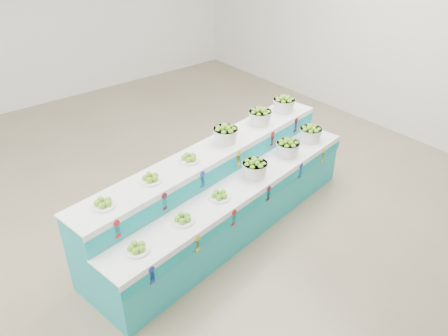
{
  "coord_description": "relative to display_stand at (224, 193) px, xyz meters",
  "views": [
    {
      "loc": [
        -1.95,
        -3.93,
        3.69
      ],
      "look_at": [
        0.92,
        -0.39,
        0.87
      ],
      "focal_mm": 35.83,
      "sensor_mm": 36.0,
      "label": 1
    }
  ],
  "objects": [
    {
      "name": "basket_lower_left",
      "position": [
        0.33,
        -0.19,
        0.32
      ],
      "size": [
        0.36,
        0.36,
        0.23
      ],
      "primitive_type": null,
      "rotation": [
        0.0,
        0.0,
        0.16
      ],
      "color": "silver",
      "rests_on": "display_stand"
    },
    {
      "name": "basket_upper_right",
      "position": [
        1.48,
        0.48,
        0.62
      ],
      "size": [
        0.36,
        0.36,
        0.23
      ],
      "primitive_type": null,
      "rotation": [
        0.0,
        0.0,
        0.16
      ],
      "color": "silver",
      "rests_on": "display_stand"
    },
    {
      "name": "plate_upper_mid",
      "position": [
        -0.94,
        0.09,
        0.56
      ],
      "size": [
        0.28,
        0.28,
        0.09
      ],
      "primitive_type": "cylinder",
      "rotation": [
        0.0,
        0.0,
        0.16
      ],
      "color": "white",
      "rests_on": "display_stand"
    },
    {
      "name": "plate_upper_left",
      "position": [
        -1.54,
        0.0,
        0.56
      ],
      "size": [
        0.28,
        0.28,
        0.09
      ],
      "primitive_type": "cylinder",
      "rotation": [
        0.0,
        0.0,
        0.16
      ],
      "color": "white",
      "rests_on": "display_stand"
    },
    {
      "name": "ground",
      "position": [
        -0.92,
        0.39,
        -0.51
      ],
      "size": [
        10.0,
        10.0,
        0.0
      ],
      "primitive_type": "plane",
      "color": "#72634E",
      "rests_on": "ground"
    },
    {
      "name": "basket_lower_right",
      "position": [
        1.55,
        0.0,
        0.32
      ],
      "size": [
        0.36,
        0.36,
        0.23
      ],
      "primitive_type": null,
      "rotation": [
        0.0,
        0.0,
        0.16
      ],
      "color": "silver",
      "rests_on": "display_stand"
    },
    {
      "name": "display_stand",
      "position": [
        0.0,
        0.0,
        0.0
      ],
      "size": [
        3.98,
        1.59,
        1.02
      ],
      "primitive_type": null,
      "rotation": [
        0.0,
        0.0,
        0.16
      ],
      "color": "teal",
      "rests_on": "ground"
    },
    {
      "name": "plate_lower_mid",
      "position": [
        -0.87,
        -0.38,
        0.26
      ],
      "size": [
        0.28,
        0.28,
        0.09
      ],
      "primitive_type": "cylinder",
      "rotation": [
        0.0,
        0.0,
        0.16
      ],
      "color": "white",
      "rests_on": "display_stand"
    },
    {
      "name": "basket_upper_left",
      "position": [
        0.25,
        0.28,
        0.62
      ],
      "size": [
        0.36,
        0.36,
        0.23
      ],
      "primitive_type": null,
      "rotation": [
        0.0,
        0.0,
        0.16
      ],
      "color": "silver",
      "rests_on": "display_stand"
    },
    {
      "name": "plate_lower_left",
      "position": [
        -1.47,
        -0.47,
        0.26
      ],
      "size": [
        0.28,
        0.28,
        0.09
      ],
      "primitive_type": "cylinder",
      "rotation": [
        0.0,
        0.0,
        0.16
      ],
      "color": "white",
      "rests_on": "display_stand"
    },
    {
      "name": "basket_lower_mid",
      "position": [
        1.01,
        -0.08,
        0.32
      ],
      "size": [
        0.36,
        0.36,
        0.23
      ],
      "primitive_type": null,
      "rotation": [
        0.0,
        0.0,
        0.16
      ],
      "color": "silver",
      "rests_on": "display_stand"
    },
    {
      "name": "basket_upper_mid",
      "position": [
        0.94,
        0.39,
        0.62
      ],
      "size": [
        0.36,
        0.36,
        0.23
      ],
      "primitive_type": null,
      "rotation": [
        0.0,
        0.0,
        0.16
      ],
      "color": "silver",
      "rests_on": "display_stand"
    },
    {
      "name": "plate_upper_right",
      "position": [
        -0.37,
        0.18,
        0.56
      ],
      "size": [
        0.28,
        0.28,
        0.09
      ],
      "primitive_type": "cylinder",
      "rotation": [
        0.0,
        0.0,
        0.16
      ],
      "color": "white",
      "rests_on": "display_stand"
    },
    {
      "name": "plate_lower_right",
      "position": [
        -0.3,
        -0.29,
        0.26
      ],
      "size": [
        0.28,
        0.28,
        0.09
      ],
      "primitive_type": "cylinder",
      "rotation": [
        0.0,
        0.0,
        0.16
      ],
      "color": "white",
      "rests_on": "display_stand"
    }
  ]
}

